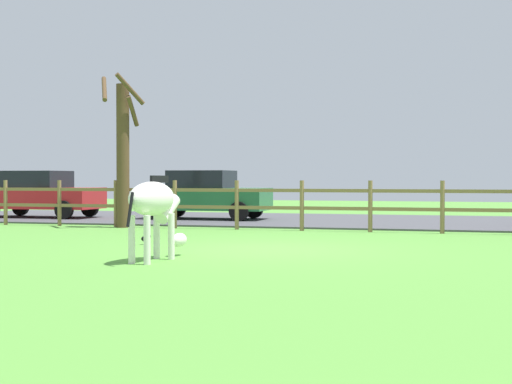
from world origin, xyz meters
name	(u,v)px	position (x,y,z in m)	size (l,w,h in m)	color
ground_plane	(267,249)	(0.00, 0.00, 0.00)	(60.00, 60.00, 0.00)	#549338
parking_asphalt	(342,221)	(0.00, 9.30, 0.03)	(28.00, 7.40, 0.05)	#47474C
paddock_fence	(302,202)	(-0.39, 5.00, 0.74)	(21.34, 0.11, 1.31)	olive
bare_tree	(123,150)	(-5.41, 4.87, 2.13)	(1.39, 1.09, 4.22)	#513A23
zebra	(155,205)	(-1.29, -2.42, 0.93)	(0.61, 1.93, 1.41)	white
crow_on_grass	(146,239)	(-2.65, 0.25, 0.13)	(0.21, 0.10, 0.20)	black
parked_car_green	(205,194)	(-4.33, 8.60, 0.84)	(4.00, 1.89, 1.56)	#236B38
parked_car_red	(40,194)	(-10.01, 8.07, 0.84)	(4.01, 1.89, 1.56)	red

